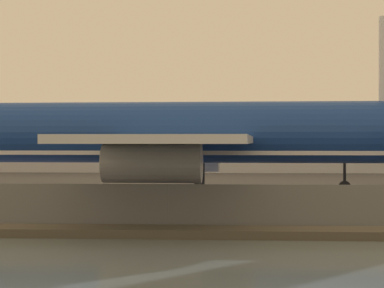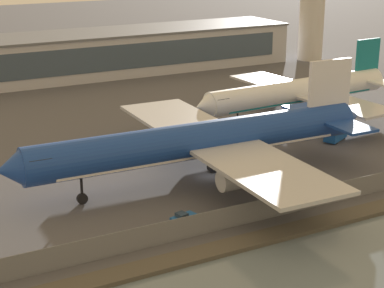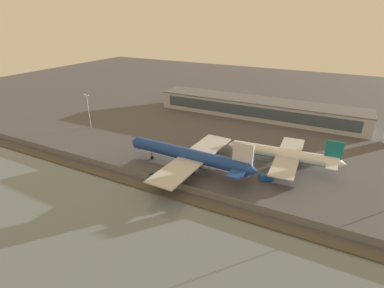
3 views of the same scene
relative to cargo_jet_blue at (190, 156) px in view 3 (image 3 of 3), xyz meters
name	(u,v)px [view 3 (image 3 of 3)]	position (x,y,z in m)	size (l,w,h in m)	color
ground_plane	(195,169)	(1.46, 1.37, -5.96)	(500.00, 500.00, 0.00)	#4C4C51
shoreline_seawall	(167,194)	(1.46, -19.13, -5.71)	(320.00, 3.00, 0.50)	#474238
perimeter_fence	(174,185)	(1.46, -14.63, -4.59)	(280.00, 0.10, 2.72)	slate
cargo_jet_blue	(190,156)	(0.00, 0.00, 0.00)	(55.42, 47.58, 15.61)	#193D93
passenger_jet_white_teal	(285,154)	(31.37, 19.50, -0.70)	(45.07, 38.43, 13.76)	white
baggage_tug	(152,175)	(-9.65, -11.64, -5.15)	(3.48, 2.29, 1.80)	#19519E
ops_van	(267,177)	(28.42, 5.79, -4.68)	(5.59, 4.18, 2.48)	#19519E
terminal_building	(257,108)	(3.98, 75.66, -0.74)	(118.37, 18.40, 10.41)	#B2B2B7
apron_light_mast_apron_east	(88,109)	(-68.26, 16.45, 4.49)	(3.20, 0.40, 18.39)	#A8A8AD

